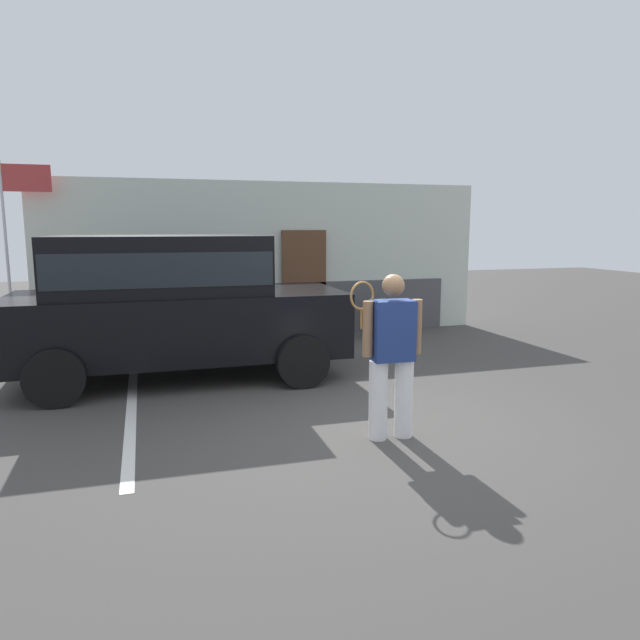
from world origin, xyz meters
TOP-DOWN VIEW (x-y plane):
  - ground_plane at (0.00, 0.00)m, footprint 40.00×40.00m
  - parking_stripe_0 at (-2.66, 1.50)m, footprint 0.12×4.40m
  - house_frontage at (0.01, 5.91)m, footprint 8.78×0.40m
  - parked_suv at (-2.08, 2.95)m, footprint 4.62×2.21m
  - tennis_player_man at (-0.06, -0.13)m, footprint 0.77×0.28m
  - potted_plant_by_porch at (1.96, 4.89)m, footprint 0.60×0.60m
  - flag_pole at (-4.46, 5.52)m, footprint 0.80×0.05m

SIDE VIEW (x-z plane):
  - ground_plane at x=0.00m, z-range 0.00..0.00m
  - parking_stripe_0 at x=-2.66m, z-range 0.00..0.01m
  - potted_plant_by_porch at x=1.96m, z-range 0.04..0.84m
  - tennis_player_man at x=-0.06m, z-range 0.04..1.74m
  - parked_suv at x=-2.08m, z-range 0.12..2.17m
  - house_frontage at x=0.01m, z-range -0.09..2.95m
  - flag_pole at x=-4.46m, z-range 0.61..3.86m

